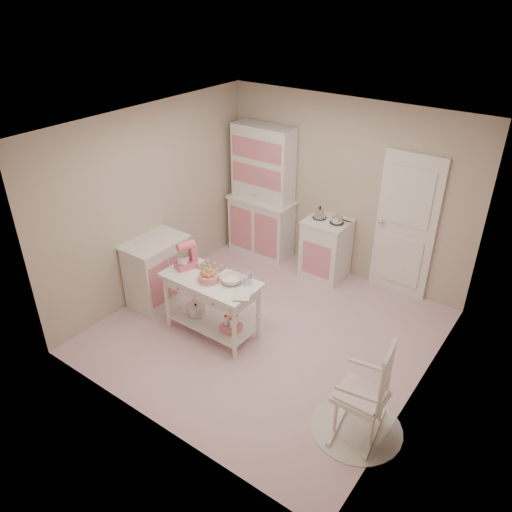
# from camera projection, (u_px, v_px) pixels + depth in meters

# --- Properties ---
(room_shell) EXTENTS (3.84, 3.84, 2.62)m
(room_shell) POSITION_uv_depth(u_px,v_px,m) (269.00, 214.00, 5.57)
(room_shell) COLOR #C77C95
(room_shell) RESTS_ON ground
(door) EXTENTS (0.82, 0.05, 2.04)m
(door) POSITION_uv_depth(u_px,v_px,m) (406.00, 226.00, 6.71)
(door) COLOR white
(door) RESTS_ON ground
(hutch) EXTENTS (1.06, 0.50, 2.08)m
(hutch) POSITION_uv_depth(u_px,v_px,m) (262.00, 192.00, 7.69)
(hutch) COLOR white
(hutch) RESTS_ON ground
(stove) EXTENTS (0.62, 0.57, 0.92)m
(stove) POSITION_uv_depth(u_px,v_px,m) (326.00, 249.00, 7.33)
(stove) COLOR white
(stove) RESTS_ON ground
(base_cabinet) EXTENTS (0.54, 0.84, 0.92)m
(base_cabinet) POSITION_uv_depth(u_px,v_px,m) (157.00, 271.00, 6.78)
(base_cabinet) COLOR white
(base_cabinet) RESTS_ON ground
(lace_rug) EXTENTS (0.92, 0.92, 0.01)m
(lace_rug) POSITION_uv_depth(u_px,v_px,m) (356.00, 428.00, 5.01)
(lace_rug) COLOR white
(lace_rug) RESTS_ON ground
(rocking_chair) EXTENTS (0.58, 0.78, 1.10)m
(rocking_chair) POSITION_uv_depth(u_px,v_px,m) (362.00, 388.00, 4.74)
(rocking_chair) COLOR white
(rocking_chair) RESTS_ON ground
(work_table) EXTENTS (1.20, 0.60, 0.80)m
(work_table) POSITION_uv_depth(u_px,v_px,m) (212.00, 306.00, 6.17)
(work_table) COLOR white
(work_table) RESTS_ON ground
(stand_mixer) EXTENTS (0.28, 0.33, 0.34)m
(stand_mixer) POSITION_uv_depth(u_px,v_px,m) (185.00, 255.00, 6.12)
(stand_mixer) COLOR #E46074
(stand_mixer) RESTS_ON work_table
(cookie_tray) EXTENTS (0.34, 0.24, 0.02)m
(cookie_tray) POSITION_uv_depth(u_px,v_px,m) (211.00, 268.00, 6.17)
(cookie_tray) COLOR silver
(cookie_tray) RESTS_ON work_table
(bread_basket) EXTENTS (0.25, 0.25, 0.09)m
(bread_basket) POSITION_uv_depth(u_px,v_px,m) (209.00, 278.00, 5.91)
(bread_basket) COLOR pink
(bread_basket) RESTS_ON work_table
(mixing_bowl) EXTENTS (0.26, 0.26, 0.08)m
(mixing_bowl) POSITION_uv_depth(u_px,v_px,m) (232.00, 280.00, 5.88)
(mixing_bowl) COLOR silver
(mixing_bowl) RESTS_ON work_table
(metal_pitcher) EXTENTS (0.10, 0.10, 0.17)m
(metal_pitcher) POSITION_uv_depth(u_px,v_px,m) (248.00, 278.00, 5.82)
(metal_pitcher) COLOR silver
(metal_pitcher) RESTS_ON work_table
(recipe_book) EXTENTS (0.29, 0.31, 0.02)m
(recipe_book) POSITION_uv_depth(u_px,v_px,m) (234.00, 295.00, 5.65)
(recipe_book) COLOR silver
(recipe_book) RESTS_ON work_table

